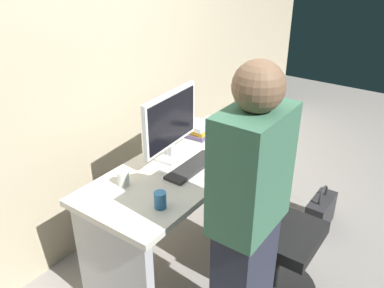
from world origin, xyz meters
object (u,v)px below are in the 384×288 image
at_px(desk, 186,192).
at_px(mouse, 215,148).
at_px(keyboard, 192,167).
at_px(book_stack, 200,130).
at_px(person_at_desk, 248,224).
at_px(office_chair, 273,234).
at_px(cup_near_keyboard, 160,200).
at_px(cup_by_monitor, 123,178).
at_px(handbag, 320,212).
at_px(monitor, 170,122).
at_px(cell_phone, 241,139).

height_order(desk, mouse, mouse).
bearing_deg(keyboard, book_stack, 28.60).
bearing_deg(person_at_desk, office_chair, 6.86).
bearing_deg(cup_near_keyboard, cup_by_monitor, 81.50).
xyz_separation_m(desk, person_at_desk, (-0.43, -0.68, 0.31)).
bearing_deg(handbag, monitor, 137.08).
bearing_deg(person_at_desk, cup_by_monitor, 90.16).
bearing_deg(cell_phone, person_at_desk, -133.27).
relative_size(book_stack, handbag, 0.57).
xyz_separation_m(keyboard, cell_phone, (0.54, -0.05, -0.01)).
distance_m(office_chair, keyboard, 0.65).
relative_size(desk, cell_phone, 10.48).
distance_m(cup_by_monitor, book_stack, 0.82).
relative_size(keyboard, mouse, 4.30).
distance_m(office_chair, handbag, 0.85).
bearing_deg(cup_near_keyboard, person_at_desk, -84.29).
xyz_separation_m(monitor, cell_phone, (0.51, -0.25, -0.25)).
xyz_separation_m(monitor, keyboard, (-0.03, -0.19, -0.25)).
distance_m(desk, monitor, 0.50).
height_order(mouse, cup_near_keyboard, cup_near_keyboard).
bearing_deg(keyboard, cell_phone, -6.05).
bearing_deg(person_at_desk, keyboard, 57.06).
xyz_separation_m(mouse, handbag, (0.60, -0.62, -0.64)).
height_order(cup_by_monitor, cell_phone, cup_by_monitor).
relative_size(monitor, cell_phone, 3.76).
distance_m(desk, keyboard, 0.25).
xyz_separation_m(mouse, cup_near_keyboard, (-0.74, -0.12, 0.03)).
height_order(keyboard, cell_phone, keyboard).
xyz_separation_m(monitor, handbag, (0.86, -0.80, -0.88)).
bearing_deg(keyboard, monitor, 80.67).
bearing_deg(monitor, book_stack, 5.70).
xyz_separation_m(person_at_desk, book_stack, (0.81, 0.84, -0.03)).
relative_size(cup_near_keyboard, cell_phone, 0.66).
distance_m(monitor, cell_phone, 0.62).
relative_size(office_chair, monitor, 1.74).
height_order(office_chair, cup_by_monitor, office_chair).
bearing_deg(desk, handbag, -38.49).
bearing_deg(mouse, cup_by_monitor, 163.56).
height_order(keyboard, cup_by_monitor, cup_by_monitor).
height_order(mouse, cell_phone, mouse).
bearing_deg(desk, office_chair, -84.12).
bearing_deg(cup_by_monitor, office_chair, -57.22).
relative_size(mouse, book_stack, 0.46).
relative_size(cup_by_monitor, cell_phone, 0.62).
bearing_deg(cup_by_monitor, monitor, -3.03).
height_order(person_at_desk, keyboard, person_at_desk).
xyz_separation_m(monitor, mouse, (0.26, -0.18, -0.24)).
height_order(desk, person_at_desk, person_at_desk).
height_order(person_at_desk, mouse, person_at_desk).
height_order(cup_by_monitor, book_stack, book_stack).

